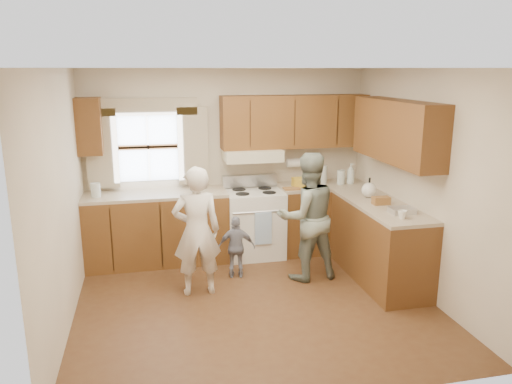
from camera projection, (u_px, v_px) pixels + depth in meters
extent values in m
plane|color=#4B2A17|center=(255.00, 303.00, 5.46)|extent=(3.80, 3.80, 0.00)
plane|color=white|center=(255.00, 68.00, 4.86)|extent=(3.80, 3.80, 0.00)
plane|color=beige|center=(227.00, 162.00, 6.82)|extent=(3.80, 0.00, 3.80)
plane|color=beige|center=(308.00, 251.00, 3.50)|extent=(3.80, 0.00, 3.80)
plane|color=beige|center=(61.00, 203.00, 4.76)|extent=(0.00, 3.50, 3.50)
plane|color=beige|center=(421.00, 183.00, 5.56)|extent=(0.00, 3.50, 3.50)
cube|color=#4E2B10|center=(157.00, 229.00, 6.52)|extent=(1.82, 0.60, 0.90)
cube|color=#4E2B10|center=(322.00, 218.00, 7.00)|extent=(1.22, 0.60, 0.90)
cube|color=#42250F|center=(379.00, 243.00, 6.00)|extent=(0.60, 1.65, 0.90)
cube|color=tan|center=(156.00, 195.00, 6.40)|extent=(1.82, 0.60, 0.04)
cube|color=tan|center=(324.00, 186.00, 6.88)|extent=(1.22, 0.60, 0.04)
cube|color=tan|center=(381.00, 206.00, 5.88)|extent=(0.60, 1.65, 0.04)
cube|color=#4E2B10|center=(295.00, 121.00, 6.72)|extent=(2.00, 0.33, 0.70)
cube|color=#42250F|center=(89.00, 126.00, 6.16)|extent=(0.30, 0.33, 0.70)
cube|color=#42250F|center=(397.00, 131.00, 5.70)|extent=(0.33, 1.65, 0.70)
cube|color=beige|center=(252.00, 155.00, 6.63)|extent=(0.76, 0.45, 0.15)
cube|color=silver|center=(148.00, 147.00, 6.52)|extent=(0.90, 0.03, 0.90)
cube|color=gold|center=(102.00, 149.00, 6.35)|extent=(0.40, 0.05, 1.02)
cube|color=gold|center=(193.00, 146.00, 6.59)|extent=(0.40, 0.05, 1.02)
cube|color=gold|center=(146.00, 107.00, 6.34)|extent=(1.30, 0.05, 0.22)
cylinder|color=white|center=(296.00, 163.00, 6.93)|extent=(0.27, 0.12, 0.12)
imported|color=silver|center=(195.00, 189.00, 6.43)|extent=(0.16, 0.16, 0.09)
imported|color=silver|center=(351.00, 174.00, 6.89)|extent=(0.16, 0.16, 0.29)
imported|color=silver|center=(317.00, 186.00, 6.67)|extent=(0.22, 0.22, 0.05)
imported|color=silver|center=(402.00, 215.00, 5.30)|extent=(0.12, 0.12, 0.09)
cylinder|color=silver|center=(96.00, 190.00, 6.19)|extent=(0.12, 0.12, 0.18)
cube|color=olive|center=(292.00, 189.00, 6.60)|extent=(0.22, 0.16, 0.02)
cube|color=gold|center=(301.00, 182.00, 6.73)|extent=(0.22, 0.16, 0.12)
cylinder|color=silver|center=(322.00, 175.00, 6.89)|extent=(0.13, 0.13, 0.26)
cylinder|color=silver|center=(341.00, 177.00, 6.87)|extent=(0.11, 0.11, 0.19)
sphere|color=silver|center=(369.00, 190.00, 6.16)|extent=(0.19, 0.19, 0.19)
cube|color=olive|center=(381.00, 201.00, 5.86)|extent=(0.20, 0.11, 0.09)
cube|color=silver|center=(402.00, 210.00, 5.51)|extent=(0.27, 0.19, 0.06)
cube|color=silver|center=(254.00, 223.00, 6.77)|extent=(0.76, 0.64, 0.90)
cube|color=#B7B7BC|center=(250.00, 181.00, 6.88)|extent=(0.76, 0.10, 0.16)
cylinder|color=#B7B7BC|center=(259.00, 212.00, 6.41)|extent=(0.68, 0.03, 0.03)
cube|color=#5387C2|center=(263.00, 229.00, 6.45)|extent=(0.22, 0.02, 0.42)
cylinder|color=black|center=(239.00, 189.00, 6.73)|extent=(0.18, 0.18, 0.01)
cylinder|color=black|center=(265.00, 188.00, 6.81)|extent=(0.18, 0.18, 0.01)
cylinder|color=black|center=(243.00, 194.00, 6.50)|extent=(0.18, 0.18, 0.01)
cylinder|color=black|center=(269.00, 192.00, 6.57)|extent=(0.18, 0.18, 0.01)
imported|color=silver|center=(197.00, 231.00, 5.54)|extent=(0.54, 0.36, 1.47)
imported|color=#2E473A|center=(307.00, 217.00, 5.95)|extent=(0.81, 0.66, 1.55)
imported|color=gray|center=(237.00, 247.00, 6.06)|extent=(0.48, 0.27, 0.77)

